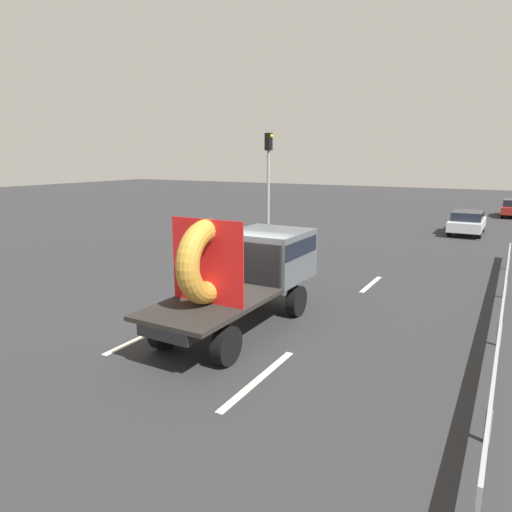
% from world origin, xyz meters
% --- Properties ---
extents(ground_plane, '(120.00, 120.00, 0.00)m').
position_xyz_m(ground_plane, '(0.00, 0.00, 0.00)').
color(ground_plane, '#28282B').
extents(flatbed_truck, '(2.02, 5.64, 3.00)m').
position_xyz_m(flatbed_truck, '(0.31, 0.57, 1.53)').
color(flatbed_truck, black).
rests_on(flatbed_truck, ground_plane).
extents(distant_sedan, '(1.73, 4.03, 1.31)m').
position_xyz_m(distant_sedan, '(3.86, 18.97, 0.71)').
color(distant_sedan, black).
rests_on(distant_sedan, ground_plane).
extents(traffic_light, '(0.42, 0.36, 5.57)m').
position_xyz_m(traffic_light, '(-5.58, 12.51, 3.65)').
color(traffic_light, gray).
rests_on(traffic_light, ground_plane).
extents(guardrail, '(0.10, 17.08, 0.71)m').
position_xyz_m(guardrail, '(6.15, 4.14, 0.53)').
color(guardrail, gray).
rests_on(guardrail, ground_plane).
extents(lane_dash_left_near, '(0.16, 2.16, 0.01)m').
position_xyz_m(lane_dash_left_near, '(-1.47, -1.87, 0.00)').
color(lane_dash_left_near, beige).
rests_on(lane_dash_left_near, ground_plane).
extents(lane_dash_left_far, '(0.16, 2.16, 0.01)m').
position_xyz_m(lane_dash_left_far, '(-1.47, 5.48, 0.00)').
color(lane_dash_left_far, beige).
rests_on(lane_dash_left_far, ground_plane).
extents(lane_dash_right_near, '(0.16, 2.87, 0.01)m').
position_xyz_m(lane_dash_right_near, '(2.08, -2.21, 0.00)').
color(lane_dash_right_near, beige).
rests_on(lane_dash_right_near, ground_plane).
extents(lane_dash_right_far, '(0.16, 2.24, 0.01)m').
position_xyz_m(lane_dash_right_far, '(2.08, 5.77, 0.00)').
color(lane_dash_right_far, beige).
rests_on(lane_dash_right_far, ground_plane).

